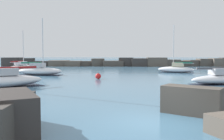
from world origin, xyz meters
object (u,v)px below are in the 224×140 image
sailboat_moored_3 (22,67)px  sailboat_moored_5 (223,78)px  mooring_buoy_orange_near (98,76)px  sailboat_moored_4 (40,71)px  sailboat_moored_0 (176,69)px

sailboat_moored_3 → sailboat_moored_5: sailboat_moored_5 is taller
sailboat_moored_5 → mooring_buoy_orange_near: (-12.95, 4.70, -0.25)m
sailboat_moored_3 → mooring_buoy_orange_near: (15.87, -16.96, -0.26)m
sailboat_moored_3 → mooring_buoy_orange_near: 23.23m
sailboat_moored_3 → sailboat_moored_5: bearing=-36.9°
sailboat_moored_3 → sailboat_moored_5: 36.05m
sailboat_moored_4 → sailboat_moored_5: 24.20m
sailboat_moored_4 → sailboat_moored_3: bearing=121.8°
mooring_buoy_orange_near → sailboat_moored_4: bearing=147.3°
sailboat_moored_3 → sailboat_moored_4: 13.23m
sailboat_moored_3 → sailboat_moored_5: (28.81, -21.66, -0.01)m
sailboat_moored_0 → sailboat_moored_4: bearing=-164.9°
sailboat_moored_3 → sailboat_moored_4: (6.97, -11.24, 0.05)m
sailboat_moored_5 → sailboat_moored_3: bearing=143.1°
sailboat_moored_0 → sailboat_moored_5: size_ratio=0.76×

